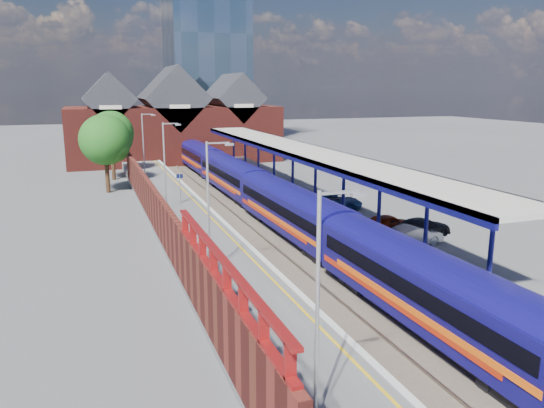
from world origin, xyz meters
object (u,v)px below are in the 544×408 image
at_px(lamp_post_b, 211,199).
at_px(lamp_post_d, 144,141).
at_px(platform_sign, 180,183).
at_px(parked_car_red, 388,223).
at_px(parked_car_blue, 336,201).
at_px(lamp_post_a, 322,294).
at_px(parked_car_silver, 413,236).
at_px(lamp_post_c, 166,160).
at_px(train, 257,188).
at_px(parked_car_dark, 422,227).

xyz_separation_m(lamp_post_b, lamp_post_d, (0.00, 32.00, 0.00)).
height_order(platform_sign, parked_car_red, platform_sign).
bearing_deg(parked_car_blue, lamp_post_a, 179.94).
height_order(lamp_post_d, parked_car_blue, lamp_post_d).
distance_m(lamp_post_d, parked_car_silver, 34.36).
height_order(lamp_post_b, parked_car_red, lamp_post_b).
height_order(lamp_post_b, lamp_post_c, same).
bearing_deg(parked_car_blue, platform_sign, 87.59).
bearing_deg(train, platform_sign, 166.80).
bearing_deg(train, parked_car_red, -68.02).
bearing_deg(lamp_post_b, lamp_post_a, -90.00).
distance_m(lamp_post_a, lamp_post_c, 30.00).
xyz_separation_m(parked_car_red, parked_car_dark, (1.62, -1.59, -0.01)).
relative_size(platform_sign, parked_car_blue, 0.57).
relative_size(train, lamp_post_d, 9.42).
bearing_deg(parked_car_blue, parked_car_dark, -142.81).
bearing_deg(lamp_post_a, parked_car_red, 53.35).
bearing_deg(parked_car_silver, parked_car_blue, -10.76).
xyz_separation_m(parked_car_red, parked_car_blue, (-0.10, 7.91, -0.04)).
bearing_deg(parked_car_silver, train, 6.98).
height_order(parked_car_silver, parked_car_blue, parked_car_silver).
bearing_deg(parked_car_silver, lamp_post_b, 81.14).
relative_size(train, parked_car_blue, 15.10).
bearing_deg(parked_car_red, lamp_post_c, 42.30).
distance_m(lamp_post_c, parked_car_red, 18.35).
relative_size(lamp_post_b, parked_car_red, 1.85).
bearing_deg(parked_car_silver, platform_sign, 22.79).
distance_m(parked_car_silver, parked_car_dark, 2.46).
bearing_deg(lamp_post_a, platform_sign, 87.56).
bearing_deg(train, lamp_post_b, -115.49).
height_order(lamp_post_b, parked_car_dark, lamp_post_b).
distance_m(lamp_post_b, parked_car_red, 13.95).
distance_m(train, parked_car_dark, 16.04).
bearing_deg(lamp_post_d, parked_car_silver, -67.89).
bearing_deg(lamp_post_d, lamp_post_c, -90.00).
xyz_separation_m(lamp_post_a, lamp_post_c, (0.00, 30.00, 0.00)).
xyz_separation_m(lamp_post_d, platform_sign, (1.36, -14.00, -2.30)).
bearing_deg(train, parked_car_dark, -64.76).
bearing_deg(lamp_post_a, parked_car_dark, 47.40).
bearing_deg(lamp_post_c, parked_car_blue, -19.22).
distance_m(lamp_post_d, parked_car_blue, 24.51).
relative_size(lamp_post_c, parked_car_red, 1.85).
bearing_deg(lamp_post_c, platform_sign, 55.74).
distance_m(lamp_post_b, platform_sign, 18.20).
xyz_separation_m(lamp_post_d, parked_car_red, (13.07, -28.44, -3.35)).
bearing_deg(parked_car_dark, parked_car_silver, 119.37).
xyz_separation_m(lamp_post_c, parked_car_blue, (12.97, -4.52, -3.39)).
bearing_deg(lamp_post_a, lamp_post_d, 90.00).
bearing_deg(parked_car_silver, lamp_post_a, 127.76).
height_order(lamp_post_a, parked_car_blue, lamp_post_a).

